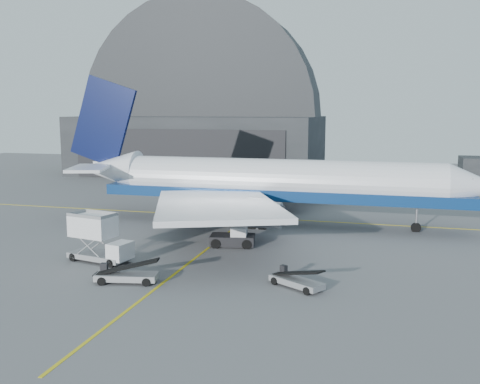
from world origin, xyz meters
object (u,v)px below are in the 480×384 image
(belt_loader_b, at_px, (296,280))
(catering_truck, at_px, (98,239))
(airliner, at_px, (264,182))
(pushback_tug, at_px, (234,238))
(belt_loader_a, at_px, (126,275))

(belt_loader_b, bearing_deg, catering_truck, -156.33)
(airliner, relative_size, pushback_tug, 10.84)
(airliner, height_order, belt_loader_b, airliner)
(pushback_tug, height_order, belt_loader_a, pushback_tug)
(catering_truck, height_order, pushback_tug, catering_truck)
(belt_loader_a, xyz_separation_m, belt_loader_b, (12.95, 2.33, -0.05))
(airliner, relative_size, belt_loader_b, 11.19)
(belt_loader_a, bearing_deg, catering_truck, 125.78)
(airliner, bearing_deg, belt_loader_a, -102.52)
(catering_truck, distance_m, belt_loader_a, 7.11)
(catering_truck, distance_m, pushback_tug, 13.21)
(belt_loader_a, relative_size, belt_loader_b, 1.15)
(airliner, distance_m, belt_loader_b, 23.73)
(catering_truck, bearing_deg, belt_loader_b, 4.08)
(pushback_tug, bearing_deg, belt_loader_a, -120.29)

